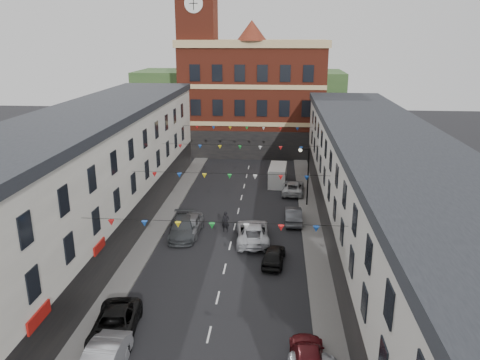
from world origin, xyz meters
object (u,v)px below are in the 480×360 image
(car_right_f, at_px, (293,187))
(moving_car, at_px, (253,232))
(car_left_e, at_px, (190,225))
(car_right_c, at_px, (308,357))
(white_van, at_px, (278,175))
(pedestrian, at_px, (226,222))
(street_lamp, at_px, (306,169))
(car_right_d, at_px, (274,255))
(car_left_c, at_px, (115,325))
(car_left_d, at_px, (183,228))
(car_right_e, at_px, (293,215))

(car_right_f, relative_size, moving_car, 0.85)
(car_left_e, height_order, car_right_c, car_left_e)
(car_right_c, distance_m, moving_car, 15.88)
(car_right_f, distance_m, white_van, 3.67)
(pedestrian, bearing_deg, car_right_c, -66.40)
(street_lamp, relative_size, white_van, 1.23)
(street_lamp, height_order, car_right_c, street_lamp)
(car_right_f, bearing_deg, car_right_d, 87.11)
(car_left_c, distance_m, pedestrian, 16.10)
(car_left_c, xyz_separation_m, car_right_d, (8.95, 9.69, -0.06))
(car_left_d, relative_size, car_right_d, 1.35)
(street_lamp, bearing_deg, car_right_c, -92.47)
(moving_car, distance_m, white_van, 16.19)
(moving_car, height_order, pedestrian, pedestrian)
(car_left_d, xyz_separation_m, car_right_e, (9.57, 3.82, -0.07))
(pedestrian, bearing_deg, car_right_d, -49.31)
(moving_car, bearing_deg, car_left_e, -15.96)
(street_lamp, height_order, car_right_e, street_lamp)
(white_van, relative_size, pedestrian, 2.63)
(car_right_c, bearing_deg, white_van, -87.60)
(car_right_d, height_order, car_right_e, car_right_e)
(car_left_c, distance_m, car_right_c, 11.00)
(street_lamp, bearing_deg, car_right_e, -105.49)
(car_right_f, xyz_separation_m, pedestrian, (-6.18, -11.05, 0.24))
(car_left_e, bearing_deg, car_right_f, 53.93)
(car_right_e, xyz_separation_m, moving_car, (-3.50, -4.38, 0.10))
(car_right_d, distance_m, white_van, 20.01)
(car_left_d, relative_size, car_right_c, 1.20)
(car_right_f, bearing_deg, white_van, -58.70)
(car_right_e, distance_m, pedestrian, 6.53)
(moving_car, relative_size, white_van, 1.19)
(white_van, bearing_deg, moving_car, -93.54)
(street_lamp, distance_m, car_left_c, 25.69)
(street_lamp, bearing_deg, car_right_f, 105.00)
(car_left_c, xyz_separation_m, white_van, (9.15, 29.69, 0.35))
(moving_car, relative_size, pedestrian, 3.12)
(car_left_e, bearing_deg, car_right_e, 21.99)
(car_right_d, distance_m, car_right_f, 16.88)
(street_lamp, xyz_separation_m, car_left_c, (-11.90, -22.54, -3.18))
(street_lamp, height_order, car_right_d, street_lamp)
(car_right_e, bearing_deg, street_lamp, -105.63)
(car_right_d, height_order, white_van, white_van)
(moving_car, bearing_deg, car_right_c, 99.20)
(car_left_c, distance_m, car_left_e, 14.87)
(street_lamp, xyz_separation_m, car_right_f, (-1.05, 3.92, -3.22))
(car_right_d, bearing_deg, street_lamp, -97.11)
(car_left_c, bearing_deg, car_right_d, 41.24)
(street_lamp, distance_m, car_right_e, 5.68)
(car_right_f, relative_size, pedestrian, 2.65)
(car_left_c, bearing_deg, pedestrian, 67.10)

